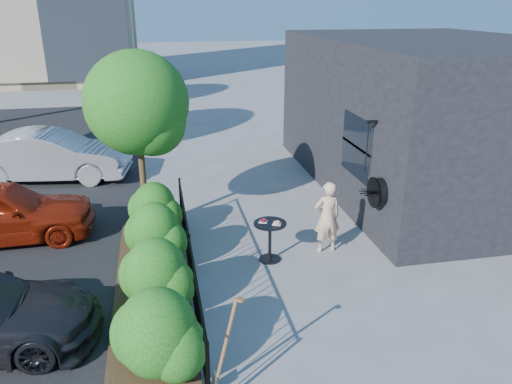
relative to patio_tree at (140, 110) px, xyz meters
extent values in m
plane|color=gray|center=(2.24, -2.76, -2.76)|extent=(120.00, 120.00, 0.00)
cube|color=black|center=(7.74, 1.74, -0.76)|extent=(6.00, 9.00, 4.00)
cube|color=black|center=(4.75, -0.36, -0.96)|extent=(0.04, 1.60, 1.40)
cube|color=black|center=(4.75, -0.36, -0.96)|extent=(0.05, 1.70, 0.06)
cylinder|color=black|center=(4.66, -1.86, -1.51)|extent=(0.18, 0.60, 0.60)
cylinder|color=black|center=(4.56, -1.86, -1.51)|extent=(0.03, 0.64, 0.64)
cube|color=black|center=(4.64, -1.36, -0.16)|extent=(0.25, 0.06, 0.06)
cylinder|color=black|center=(4.56, -1.36, -0.71)|extent=(0.02, 0.02, 1.05)
cylinder|color=black|center=(0.74, -5.76, -2.21)|extent=(0.05, 0.05, 1.10)
cylinder|color=black|center=(0.74, -2.76, -2.21)|extent=(0.05, 0.05, 1.10)
cylinder|color=black|center=(0.74, 0.24, -2.21)|extent=(0.05, 0.05, 1.10)
cube|color=black|center=(0.74, -2.76, -1.70)|extent=(0.03, 6.00, 0.03)
cube|color=black|center=(0.74, -2.76, -2.66)|extent=(0.03, 6.00, 0.03)
cylinder|color=black|center=(0.74, -5.66, -2.21)|extent=(0.02, 0.02, 1.04)
cylinder|color=black|center=(0.74, -5.46, -2.21)|extent=(0.02, 0.02, 1.04)
cylinder|color=black|center=(0.74, -5.26, -2.21)|extent=(0.02, 0.02, 1.04)
cylinder|color=black|center=(0.74, -5.06, -2.21)|extent=(0.02, 0.02, 1.04)
cylinder|color=black|center=(0.74, -4.86, -2.21)|extent=(0.02, 0.02, 1.04)
cylinder|color=black|center=(0.74, -4.66, -2.21)|extent=(0.02, 0.02, 1.04)
cylinder|color=black|center=(0.74, -4.46, -2.21)|extent=(0.02, 0.02, 1.04)
cylinder|color=black|center=(0.74, -4.26, -2.21)|extent=(0.02, 0.02, 1.04)
cylinder|color=black|center=(0.74, -4.06, -2.21)|extent=(0.02, 0.02, 1.04)
cylinder|color=black|center=(0.74, -3.86, -2.21)|extent=(0.02, 0.02, 1.04)
cylinder|color=black|center=(0.74, -3.66, -2.21)|extent=(0.02, 0.02, 1.04)
cylinder|color=black|center=(0.74, -3.46, -2.21)|extent=(0.02, 0.02, 1.04)
cylinder|color=black|center=(0.74, -3.26, -2.21)|extent=(0.02, 0.02, 1.04)
cylinder|color=black|center=(0.74, -3.06, -2.21)|extent=(0.02, 0.02, 1.04)
cylinder|color=black|center=(0.74, -2.86, -2.21)|extent=(0.02, 0.02, 1.04)
cylinder|color=black|center=(0.74, -2.66, -2.21)|extent=(0.02, 0.02, 1.04)
cylinder|color=black|center=(0.74, -2.46, -2.21)|extent=(0.02, 0.02, 1.04)
cylinder|color=black|center=(0.74, -2.26, -2.21)|extent=(0.02, 0.02, 1.04)
cylinder|color=black|center=(0.74, -2.06, -2.21)|extent=(0.02, 0.02, 1.04)
cylinder|color=black|center=(0.74, -1.86, -2.21)|extent=(0.02, 0.02, 1.04)
cylinder|color=black|center=(0.74, -1.66, -2.21)|extent=(0.02, 0.02, 1.04)
cylinder|color=black|center=(0.74, -1.46, -2.21)|extent=(0.02, 0.02, 1.04)
cylinder|color=black|center=(0.74, -1.26, -2.21)|extent=(0.02, 0.02, 1.04)
cylinder|color=black|center=(0.74, -1.06, -2.21)|extent=(0.02, 0.02, 1.04)
cylinder|color=black|center=(0.74, -0.86, -2.21)|extent=(0.02, 0.02, 1.04)
cylinder|color=black|center=(0.74, -0.66, -2.21)|extent=(0.02, 0.02, 1.04)
cylinder|color=black|center=(0.74, -0.46, -2.21)|extent=(0.02, 0.02, 1.04)
cylinder|color=black|center=(0.74, -0.26, -2.21)|extent=(0.02, 0.02, 1.04)
cylinder|color=black|center=(0.74, -0.06, -2.21)|extent=(0.02, 0.02, 1.04)
cylinder|color=black|center=(0.74, 0.14, -2.21)|extent=(0.02, 0.02, 1.04)
cube|color=#382616|center=(0.04, -2.76, -2.72)|extent=(1.30, 6.00, 0.08)
ellipsoid|color=#135313|center=(0.14, -4.96, -2.06)|extent=(1.10, 1.10, 1.24)
ellipsoid|color=#135313|center=(0.14, -3.36, -2.06)|extent=(1.10, 1.10, 1.24)
ellipsoid|color=#135313|center=(0.14, -1.86, -2.06)|extent=(1.10, 1.10, 1.24)
ellipsoid|color=#135313|center=(0.14, -0.46, -2.06)|extent=(1.10, 1.10, 1.24)
cylinder|color=#3F2B19|center=(-0.06, 0.04, -1.56)|extent=(0.14, 0.14, 2.40)
sphere|color=#135313|center=(-0.06, 0.04, 0.08)|extent=(2.20, 2.20, 2.20)
sphere|color=#135313|center=(0.24, -0.16, -0.25)|extent=(1.43, 1.43, 1.43)
cylinder|color=black|center=(2.37, -1.97, -1.96)|extent=(0.65, 0.65, 0.03)
cylinder|color=black|center=(2.37, -1.97, -2.36)|extent=(0.07, 0.07, 0.78)
cylinder|color=black|center=(2.37, -1.97, -2.75)|extent=(0.43, 0.43, 0.03)
cube|color=white|center=(2.25, -1.89, -1.94)|extent=(0.21, 0.21, 0.01)
cube|color=white|center=(2.49, -2.06, -1.94)|extent=(0.21, 0.21, 0.01)
torus|color=#490C2B|center=(2.25, -1.89, -1.91)|extent=(0.15, 0.15, 0.05)
torus|color=tan|center=(2.49, -2.06, -1.91)|extent=(0.15, 0.15, 0.05)
imported|color=#DFAF90|center=(3.61, -1.81, -2.00)|extent=(0.57, 0.39, 1.53)
cylinder|color=brown|center=(1.02, -5.36, -2.00)|extent=(0.34, 0.05, 1.27)
cube|color=gray|center=(0.83, -5.36, -2.66)|extent=(0.09, 0.19, 0.27)
cylinder|color=brown|center=(1.21, -5.36, -1.39)|extent=(0.11, 0.10, 0.05)
imported|color=#AAAAAF|center=(-2.77, 4.05, -2.04)|extent=(4.56, 2.14, 1.44)
camera|label=1|loc=(0.35, -10.67, 2.12)|focal=35.00mm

